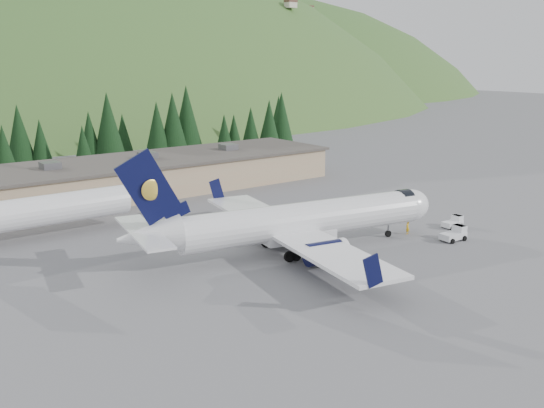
{
  "coord_description": "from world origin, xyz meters",
  "views": [
    {
      "loc": [
        -41.05,
        -47.98,
        20.49
      ],
      "look_at": [
        0.0,
        6.0,
        4.0
      ],
      "focal_mm": 40.0,
      "sensor_mm": 36.0,
      "label": 1
    }
  ],
  "objects_px": {
    "baggage_tug_b": "(454,222)",
    "terminal_building": "(118,178)",
    "baggage_tug_a": "(455,234)",
    "second_airliner": "(8,215)",
    "airliner": "(297,222)",
    "ramp_worker": "(408,227)"
  },
  "relations": [
    {
      "from": "terminal_building",
      "to": "ramp_worker",
      "type": "xyz_separation_m",
      "value": [
        18.65,
        -40.68,
        -1.78
      ]
    },
    {
      "from": "second_airliner",
      "to": "baggage_tug_a",
      "type": "bearing_deg",
      "value": -35.85
    },
    {
      "from": "terminal_building",
      "to": "baggage_tug_a",
      "type": "bearing_deg",
      "value": -65.21
    },
    {
      "from": "baggage_tug_b",
      "to": "terminal_building",
      "type": "bearing_deg",
      "value": 123.0
    },
    {
      "from": "baggage_tug_b",
      "to": "ramp_worker",
      "type": "relative_size",
      "value": 1.62
    },
    {
      "from": "baggage_tug_a",
      "to": "second_airliner",
      "type": "bearing_deg",
      "value": 147.49
    },
    {
      "from": "second_airliner",
      "to": "baggage_tug_a",
      "type": "relative_size",
      "value": 8.65
    },
    {
      "from": "second_airliner",
      "to": "ramp_worker",
      "type": "xyz_separation_m",
      "value": [
        38.56,
        -24.68,
        -2.48
      ]
    },
    {
      "from": "terminal_building",
      "to": "ramp_worker",
      "type": "relative_size",
      "value": 42.15
    },
    {
      "from": "airliner",
      "to": "baggage_tug_b",
      "type": "relative_size",
      "value": 13.58
    },
    {
      "from": "baggage_tug_a",
      "to": "airliner",
      "type": "bearing_deg",
      "value": 158.8
    },
    {
      "from": "baggage_tug_b",
      "to": "terminal_building",
      "type": "relative_size",
      "value": 0.04
    },
    {
      "from": "second_airliner",
      "to": "ramp_worker",
      "type": "relative_size",
      "value": 16.33
    },
    {
      "from": "baggage_tug_b",
      "to": "terminal_building",
      "type": "xyz_separation_m",
      "value": [
        -25.51,
        42.17,
        1.98
      ]
    },
    {
      "from": "baggage_tug_a",
      "to": "ramp_worker",
      "type": "height_order",
      "value": "ramp_worker"
    },
    {
      "from": "terminal_building",
      "to": "baggage_tug_b",
      "type": "bearing_deg",
      "value": -58.83
    },
    {
      "from": "ramp_worker",
      "to": "airliner",
      "type": "bearing_deg",
      "value": -30.81
    },
    {
      "from": "baggage_tug_b",
      "to": "ramp_worker",
      "type": "xyz_separation_m",
      "value": [
        -6.86,
        1.5,
        0.2
      ]
    },
    {
      "from": "airliner",
      "to": "second_airliner",
      "type": "bearing_deg",
      "value": 148.35
    },
    {
      "from": "airliner",
      "to": "second_airliner",
      "type": "xyz_separation_m",
      "value": [
        -23.86,
        21.8,
        0.05
      ]
    },
    {
      "from": "airliner",
      "to": "terminal_building",
      "type": "relative_size",
      "value": 0.52
    },
    {
      "from": "baggage_tug_b",
      "to": "terminal_building",
      "type": "height_order",
      "value": "terminal_building"
    }
  ]
}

